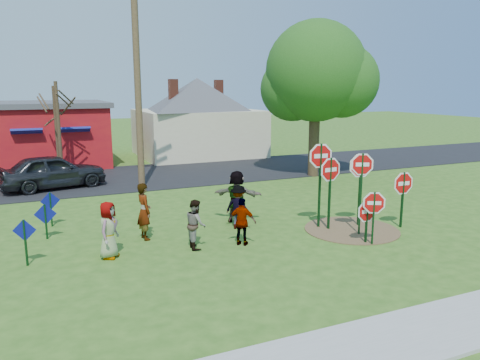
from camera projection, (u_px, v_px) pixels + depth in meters
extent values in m
plane|color=#315A19|center=(218.00, 239.00, 15.09)|extent=(120.00, 120.00, 0.00)
cube|color=#9E9E99|center=(361.00, 350.00, 8.63)|extent=(22.00, 1.80, 0.08)
cube|color=black|center=(141.00, 176.00, 25.39)|extent=(120.00, 7.50, 0.04)
cylinder|color=brown|center=(352.00, 230.00, 15.99)|extent=(3.20, 3.20, 0.03)
cube|color=maroon|center=(28.00, 137.00, 28.67)|extent=(9.00, 7.00, 3.60)
cube|color=#4C4C51|center=(25.00, 104.00, 28.29)|extent=(9.40, 7.40, 0.30)
cube|color=navy|center=(27.00, 132.00, 25.33)|extent=(1.60, 0.78, 0.45)
cube|color=navy|center=(75.00, 130.00, 26.32)|extent=(1.60, 0.78, 0.45)
cube|color=beige|center=(198.00, 133.00, 33.09)|extent=(8.00, 7.00, 3.20)
pyramid|color=#4C4C51|center=(197.00, 78.00, 32.35)|extent=(9.40, 9.40, 2.20)
cube|color=brown|center=(173.00, 90.00, 30.81)|extent=(0.55, 0.55, 1.40)
cube|color=brown|center=(219.00, 90.00, 34.20)|extent=(0.55, 0.55, 1.40)
cube|color=#0E3414|center=(373.00, 219.00, 14.33)|extent=(0.07, 0.08, 1.68)
cylinder|color=white|center=(374.00, 203.00, 14.23)|extent=(0.83, 0.45, 0.93)
cylinder|color=#B90C0B|center=(374.00, 203.00, 14.23)|extent=(0.72, 0.39, 0.80)
cube|color=white|center=(374.00, 203.00, 14.23)|extent=(0.37, 0.20, 0.12)
cube|color=#0E3414|center=(320.00, 186.00, 16.01)|extent=(0.07, 0.08, 2.93)
cylinder|color=white|center=(321.00, 156.00, 15.80)|extent=(1.14, 0.15, 1.14)
cylinder|color=#B90C0B|center=(321.00, 156.00, 15.80)|extent=(0.98, 0.14, 0.99)
cube|color=white|center=(321.00, 156.00, 15.80)|extent=(0.50, 0.07, 0.14)
cylinder|color=gold|center=(321.00, 156.00, 15.80)|extent=(1.14, 0.15, 1.14)
cube|color=#0E3414|center=(361.00, 195.00, 15.25)|extent=(0.07, 0.08, 2.72)
cylinder|color=white|center=(362.00, 164.00, 15.05)|extent=(0.91, 0.41, 0.99)
cylinder|color=#B90C0B|center=(362.00, 164.00, 15.05)|extent=(0.79, 0.36, 0.85)
cube|color=white|center=(362.00, 164.00, 15.05)|extent=(0.40, 0.18, 0.12)
cube|color=#0E3414|center=(360.00, 190.00, 16.28)|extent=(0.08, 0.09, 2.56)
cylinder|color=white|center=(361.00, 166.00, 16.10)|extent=(1.10, 0.29, 1.13)
cylinder|color=#B90C0B|center=(361.00, 166.00, 16.10)|extent=(0.95, 0.25, 0.98)
cube|color=white|center=(361.00, 166.00, 16.10)|extent=(0.49, 0.13, 0.14)
cylinder|color=gold|center=(361.00, 166.00, 16.10)|extent=(1.10, 0.28, 1.13)
cube|color=#0E3414|center=(366.00, 222.00, 14.54)|extent=(0.05, 0.06, 1.38)
cylinder|color=white|center=(367.00, 211.00, 14.47)|extent=(0.95, 0.03, 0.95)
cylinder|color=#B90C0B|center=(367.00, 211.00, 14.47)|extent=(0.82, 0.03, 0.82)
cube|color=white|center=(367.00, 211.00, 14.47)|extent=(0.42, 0.01, 0.12)
cube|color=#0E3414|center=(402.00, 200.00, 16.14)|extent=(0.06, 0.07, 1.95)
cylinder|color=white|center=(403.00, 183.00, 16.03)|extent=(1.07, 0.06, 1.07)
cylinder|color=#B90C0B|center=(403.00, 183.00, 16.03)|extent=(0.92, 0.06, 0.92)
cube|color=white|center=(403.00, 183.00, 16.03)|extent=(0.47, 0.02, 0.13)
cylinder|color=gold|center=(403.00, 183.00, 16.03)|extent=(1.07, 0.05, 1.07)
cube|color=#0E3414|center=(330.00, 194.00, 15.83)|extent=(0.06, 0.08, 2.49)
cylinder|color=white|center=(330.00, 170.00, 15.66)|extent=(1.10, 0.12, 1.10)
cylinder|color=#B90C0B|center=(330.00, 170.00, 15.66)|extent=(0.95, 0.11, 0.95)
cube|color=white|center=(330.00, 170.00, 15.66)|extent=(0.48, 0.05, 0.14)
cube|color=#0E3414|center=(26.00, 243.00, 12.70)|extent=(0.06, 0.07, 1.30)
cube|color=navy|center=(24.00, 230.00, 12.63)|extent=(0.60, 0.18, 0.62)
cube|color=#0E3414|center=(46.00, 222.00, 14.96)|extent=(0.06, 0.07, 1.15)
cube|color=navy|center=(45.00, 214.00, 14.91)|extent=(0.68, 0.13, 0.69)
cube|color=#0E3414|center=(51.00, 209.00, 16.30)|extent=(0.06, 0.07, 1.23)
cube|color=navy|center=(50.00, 201.00, 16.24)|extent=(0.65, 0.08, 0.65)
imported|color=#384482|center=(108.00, 230.00, 13.26)|extent=(0.88, 0.96, 1.65)
imported|color=#246B61|center=(144.00, 211.00, 14.88)|extent=(0.52, 0.72, 1.84)
imported|color=brown|center=(196.00, 224.00, 14.10)|extent=(0.64, 0.78, 1.50)
imported|color=#323337|center=(238.00, 207.00, 16.01)|extent=(1.03, 1.14, 1.53)
imported|color=#543061|center=(242.00, 222.00, 14.34)|extent=(0.90, 0.85, 1.49)
imported|color=#1F4B33|center=(237.00, 196.00, 16.80)|extent=(1.74, 1.50, 1.89)
imported|color=#2C2D31|center=(53.00, 171.00, 22.26)|extent=(5.10, 2.91, 1.63)
cylinder|color=#4C3823|center=(138.00, 81.00, 21.75)|extent=(0.32, 0.32, 10.14)
cylinder|color=#382819|center=(314.00, 135.00, 25.26)|extent=(0.57, 0.57, 4.49)
sphere|color=#1A4A13|center=(316.00, 71.00, 24.59)|extent=(5.31, 5.31, 5.31)
sphere|color=#1A4A13|center=(342.00, 81.00, 24.63)|extent=(3.88, 3.88, 3.88)
sphere|color=#1A4A13|center=(293.00, 89.00, 25.14)|extent=(3.47, 3.47, 3.47)
cylinder|color=#382819|center=(59.00, 131.00, 24.22)|extent=(0.18, 0.18, 5.09)
cylinder|color=#382819|center=(57.00, 133.00, 24.51)|extent=(0.18, 0.18, 4.86)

